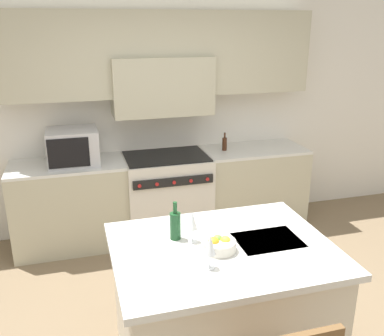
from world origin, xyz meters
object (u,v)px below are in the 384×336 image
wine_glass_near (210,246)px  oil_bottle_on_counter (225,144)px  range_stove (167,195)px  wine_bottle (175,225)px  wine_glass_far (192,221)px  microwave (73,147)px  fruit_bowl (219,245)px

wine_glass_near → oil_bottle_on_counter: bearing=68.0°
range_stove → wine_glass_near: size_ratio=4.29×
wine_bottle → wine_glass_near: bearing=-75.2°
wine_glass_far → wine_glass_near: bearing=-88.3°
microwave → wine_glass_far: 2.03m
wine_glass_far → fruit_bowl: size_ratio=1.02×
wine_glass_near → wine_glass_far: (-0.01, 0.34, 0.00)m
wine_glass_near → fruit_bowl: bearing=56.1°
microwave → wine_glass_near: (0.72, -2.24, -0.04)m
range_stove → wine_bottle: 1.92m
wine_bottle → wine_glass_far: wine_bottle is taller
range_stove → oil_bottle_on_counter: oil_bottle_on_counter is taller
microwave → wine_bottle: 1.93m
range_stove → fruit_bowl: bearing=-93.2°
wine_bottle → fruit_bowl: bearing=-45.4°
microwave → wine_bottle: size_ratio=1.88×
wine_bottle → wine_glass_far: size_ratio=1.23×
range_stove → wine_glass_far: (-0.24, -1.88, 0.60)m
wine_glass_near → oil_bottle_on_counter: 2.44m
fruit_bowl → wine_bottle: bearing=134.6°
wine_glass_near → wine_glass_far: same height
range_stove → microwave: (-0.95, 0.02, 0.63)m
wine_bottle → fruit_bowl: 0.33m
wine_bottle → wine_glass_far: bearing=-35.8°
wine_glass_near → oil_bottle_on_counter: wine_glass_near is taller
range_stove → wine_glass_far: wine_glass_far is taller
fruit_bowl → wine_glass_far: bearing=129.0°
microwave → wine_glass_far: bearing=-69.5°
wine_glass_far → fruit_bowl: 0.23m
microwave → fruit_bowl: microwave is taller
wine_glass_far → oil_bottle_on_counter: 2.14m
wine_bottle → wine_glass_far: 0.13m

